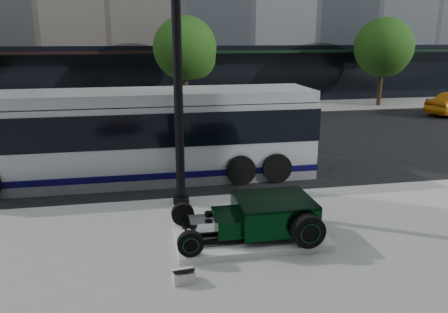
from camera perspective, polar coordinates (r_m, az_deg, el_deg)
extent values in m
plane|color=black|center=(14.68, -3.38, -2.88)|extent=(120.00, 120.00, 0.00)
cube|color=gray|center=(28.25, -7.18, 6.06)|extent=(70.00, 4.00, 0.12)
cube|color=black|center=(31.24, -26.46, 9.07)|extent=(22.00, 0.50, 4.00)
cube|color=black|center=(33.56, 15.53, 10.44)|extent=(24.00, 0.50, 4.00)
cube|color=black|center=(30.57, -27.12, 11.91)|extent=(22.00, 1.60, 0.15)
cube|color=black|center=(32.94, 16.21, 13.10)|extent=(24.00, 1.60, 0.15)
cylinder|color=black|center=(27.15, -5.00, 8.64)|extent=(0.28, 0.28, 2.60)
sphere|color=#103E11|center=(26.98, -5.13, 13.92)|extent=(3.80, 3.80, 3.80)
sphere|color=#103E11|center=(27.36, -3.88, 12.71)|extent=(2.60, 2.60, 2.60)
cylinder|color=black|center=(31.28, 19.71, 8.71)|extent=(0.28, 0.28, 2.60)
sphere|color=#103E11|center=(31.13, 20.13, 13.27)|extent=(3.80, 3.80, 3.80)
sphere|color=#103E11|center=(31.71, 20.70, 12.15)|extent=(2.60, 2.60, 2.60)
cube|color=silver|center=(10.14, 3.40, -10.39)|extent=(3.40, 1.80, 0.15)
cube|color=black|center=(9.68, 4.08, -10.59)|extent=(3.00, 0.08, 0.10)
cube|color=black|center=(10.47, 2.81, -8.48)|extent=(3.00, 0.08, 0.10)
cube|color=black|center=(10.07, 6.51, -7.39)|extent=(1.70, 1.45, 0.62)
cube|color=black|center=(9.95, 6.57, -5.64)|extent=(1.70, 1.45, 0.06)
cube|color=black|center=(9.86, 0.30, -8.55)|extent=(0.55, 1.05, 0.38)
cube|color=silver|center=(9.80, -2.89, -9.05)|extent=(0.55, 0.55, 0.34)
cylinder|color=black|center=(9.71, -2.03, -7.54)|extent=(0.18, 0.18, 0.10)
cylinder|color=black|center=(9.81, -4.94, -9.83)|extent=(0.06, 1.55, 0.06)
cylinder|color=black|center=(9.53, 10.93, -9.54)|extent=(0.72, 0.24, 0.72)
cylinder|color=black|center=(9.43, 11.22, -9.85)|extent=(0.37, 0.02, 0.37)
torus|color=#09341A|center=(9.42, 11.25, -9.88)|extent=(0.44, 0.02, 0.44)
cylinder|color=black|center=(11.00, 7.68, -5.92)|extent=(0.72, 0.24, 0.72)
cylinder|color=black|center=(11.11, 7.48, -5.69)|extent=(0.37, 0.02, 0.37)
torus|color=#09341A|center=(11.12, 7.46, -5.67)|extent=(0.44, 0.02, 0.44)
cylinder|color=black|center=(9.07, -4.42, -11.28)|extent=(0.54, 0.16, 0.54)
cylinder|color=black|center=(8.99, -4.35, -11.52)|extent=(0.28, 0.02, 0.28)
torus|color=#09341A|center=(8.98, -4.34, -11.56)|extent=(0.34, 0.02, 0.34)
cylinder|color=black|center=(10.48, -5.41, -7.49)|extent=(0.54, 0.16, 0.54)
cylinder|color=black|center=(10.56, -5.46, -7.31)|extent=(0.28, 0.02, 0.28)
torus|color=#09341A|center=(10.57, -5.46, -7.28)|extent=(0.34, 0.02, 0.34)
cube|color=silver|center=(8.58, -5.32, -15.32)|extent=(0.43, 0.34, 0.22)
cube|color=black|center=(8.52, -5.34, -14.60)|extent=(0.43, 0.32, 0.15)
cylinder|color=black|center=(11.46, -6.13, 12.92)|extent=(0.24, 0.24, 8.00)
cylinder|color=black|center=(12.26, -5.61, -5.62)|extent=(0.44, 0.44, 0.20)
cube|color=silver|center=(14.67, -12.01, 1.97)|extent=(12.00, 2.55, 2.55)
cube|color=#0C0847|center=(14.89, -11.83, -1.23)|extent=(12.05, 2.60, 0.20)
cube|color=black|center=(14.55, -12.14, 4.17)|extent=(12.05, 2.60, 1.05)
cube|color=silver|center=(14.41, -12.34, 7.68)|extent=(12.00, 2.40, 0.35)
cube|color=black|center=(15.67, 10.58, 3.92)|extent=(0.06, 2.30, 1.70)
cylinder|color=black|center=(16.76, -26.29, -0.46)|extent=(0.96, 0.28, 0.96)
cylinder|color=black|center=(13.96, 2.19, -1.77)|extent=(0.96, 0.28, 0.96)
cylinder|color=black|center=(16.41, 0.14, 0.87)|extent=(0.96, 0.28, 0.96)
cylinder|color=black|center=(14.27, 6.89, -1.49)|extent=(0.96, 0.28, 0.96)
cylinder|color=black|center=(16.67, 4.20, 1.06)|extent=(0.96, 0.28, 0.96)
imported|color=silver|center=(18.88, 3.02, 3.76)|extent=(5.90, 3.97, 1.59)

